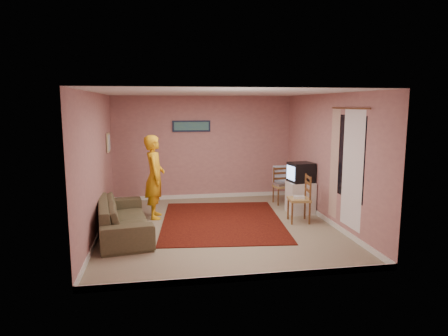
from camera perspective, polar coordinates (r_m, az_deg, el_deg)
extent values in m
plane|color=gray|center=(7.96, -0.82, -8.37)|extent=(5.00, 5.00, 0.00)
cube|color=tan|center=(10.13, -2.96, 2.91)|extent=(4.50, 0.02, 2.60)
cube|color=tan|center=(5.25, 3.24, -2.88)|extent=(4.50, 0.02, 2.60)
cube|color=tan|center=(7.67, -17.71, 0.50)|extent=(0.02, 5.00, 2.60)
cube|color=tan|center=(8.30, 14.70, 1.27)|extent=(0.02, 5.00, 2.60)
cube|color=silver|center=(7.59, -0.87, 10.69)|extent=(4.50, 5.00, 0.02)
cube|color=silver|center=(10.33, -2.90, -4.01)|extent=(4.50, 0.02, 0.10)
cube|color=silver|center=(5.65, 3.10, -15.36)|extent=(4.50, 0.02, 0.10)
cube|color=silver|center=(7.94, -17.21, -8.45)|extent=(0.02, 5.00, 0.10)
cube|color=silver|center=(8.55, 14.30, -7.06)|extent=(0.02, 5.00, 0.10)
cube|color=black|center=(7.48, 17.50, 1.47)|extent=(0.01, 1.10, 1.50)
cube|color=white|center=(7.37, 17.85, -0.23)|extent=(0.01, 0.75, 2.10)
cube|color=beige|center=(7.98, 15.47, 0.57)|extent=(0.01, 0.35, 2.10)
cylinder|color=brown|center=(7.40, 17.52, 8.15)|extent=(0.02, 1.40, 0.02)
cube|color=#121B33|center=(10.03, -4.68, 5.98)|extent=(0.95, 0.03, 0.28)
cube|color=#2D5B7D|center=(10.01, -4.67, 5.98)|extent=(0.86, 0.01, 0.20)
cube|color=beige|center=(9.21, -16.20, 3.51)|extent=(0.03, 0.38, 0.42)
cube|color=silver|center=(9.21, -16.08, 3.51)|extent=(0.01, 0.30, 0.34)
cube|color=black|center=(8.30, -0.27, -7.56)|extent=(2.71, 3.25, 0.02)
cube|color=silver|center=(9.02, 10.85, -4.14)|extent=(0.55, 0.50, 0.70)
cube|color=black|center=(8.91, 10.96, -0.61)|extent=(0.55, 0.51, 0.43)
cube|color=#8CB2F2|center=(8.79, 9.52, -0.69)|extent=(0.07, 0.36, 0.30)
cube|color=tan|center=(9.76, 8.35, -2.62)|extent=(0.43, 0.41, 0.05)
cube|color=brown|center=(9.71, 8.38, -1.32)|extent=(0.40, 0.07, 0.45)
cube|color=#A5A5A9|center=(9.75, 8.36, -2.30)|extent=(0.42, 0.34, 0.06)
cube|color=#95B9F4|center=(9.88, 8.05, -0.80)|extent=(0.38, 0.05, 0.40)
cube|color=tan|center=(8.30, 10.66, -4.43)|extent=(0.46, 0.48, 0.05)
cube|color=brown|center=(8.24, 10.71, -2.74)|extent=(0.09, 0.44, 0.50)
cube|color=silver|center=(8.29, 10.67, -4.11)|extent=(0.25, 0.21, 0.05)
imported|color=brown|center=(7.65, -14.18, -6.84)|extent=(1.18, 2.33, 0.65)
imported|color=#EBA516|center=(8.50, -9.88, -1.26)|extent=(0.43, 0.65, 1.76)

